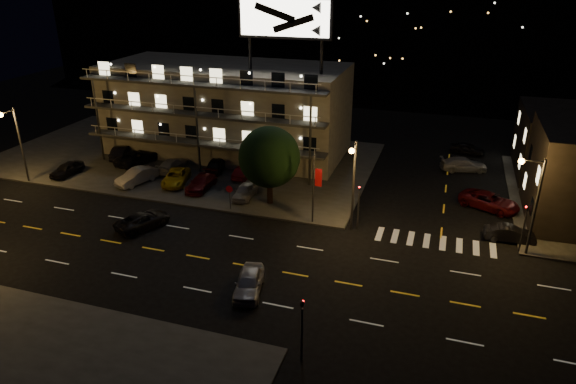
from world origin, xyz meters
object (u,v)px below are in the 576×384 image
(lot_car_2, at_px, (176,177))
(road_car_east, at_px, (249,282))
(lot_car_7, at_px, (172,165))
(road_car_west, at_px, (143,220))
(tree, at_px, (269,159))
(side_car_0, at_px, (510,234))
(lot_car_4, at_px, (245,191))

(lot_car_2, distance_m, road_car_east, 21.16)
(lot_car_7, bearing_deg, road_car_west, 107.79)
(tree, distance_m, road_car_east, 14.99)
(lot_car_2, bearing_deg, side_car_0, -18.94)
(lot_car_2, xyz_separation_m, side_car_0, (32.19, -2.17, -0.16))
(lot_car_2, height_order, lot_car_7, same)
(side_car_0, bearing_deg, road_car_east, 123.69)
(tree, height_order, lot_car_4, tree)
(tree, distance_m, lot_car_7, 14.34)
(side_car_0, xyz_separation_m, road_car_west, (-30.18, -7.21, 0.02))
(side_car_0, bearing_deg, road_car_west, 100.26)
(lot_car_7, bearing_deg, side_car_0, 170.45)
(side_car_0, height_order, road_car_west, road_car_west)
(lot_car_2, relative_size, lot_car_7, 1.04)
(lot_car_2, distance_m, road_car_west, 9.59)
(side_car_0, distance_m, road_car_west, 31.03)
(lot_car_7, height_order, road_car_east, road_car_east)
(tree, height_order, lot_car_2, tree)
(tree, bearing_deg, lot_car_2, 172.28)
(tree, xyz_separation_m, lot_car_7, (-13.04, 4.61, -3.78))
(lot_car_2, height_order, road_car_west, lot_car_2)
(lot_car_7, xyz_separation_m, road_car_west, (4.20, -12.52, -0.14))
(lot_car_4, relative_size, lot_car_7, 0.86)
(lot_car_7, distance_m, side_car_0, 34.79)
(lot_car_2, distance_m, lot_car_7, 3.84)
(lot_car_2, distance_m, side_car_0, 32.26)
(tree, height_order, lot_car_7, tree)
(tree, xyz_separation_m, lot_car_2, (-10.84, 1.47, -3.78))
(side_car_0, distance_m, road_car_east, 22.25)
(lot_car_4, bearing_deg, side_car_0, -4.79)
(road_car_west, bearing_deg, road_car_east, 178.48)
(lot_car_4, distance_m, side_car_0, 24.03)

